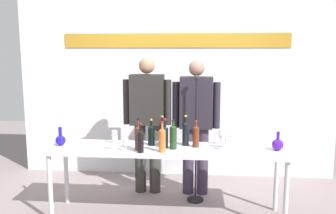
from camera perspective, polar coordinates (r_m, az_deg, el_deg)
name	(u,v)px	position (r m, az deg, el deg)	size (l,w,h in m)	color
back_wall	(176,72)	(5.16, 1.20, 5.57)	(4.53, 0.11, 3.00)	silver
display_table	(167,153)	(3.91, -0.19, -7.38)	(2.56, 0.56, 0.77)	silver
decanter_blue_left	(61,140)	(4.15, -16.66, -4.97)	(0.11, 0.11, 0.21)	#1C15BB
decanter_blue_right	(278,144)	(3.95, 16.99, -5.67)	(0.12, 0.12, 0.20)	#471791
presenter_left	(147,116)	(4.52, -3.31, -1.50)	(0.61, 0.22, 1.73)	#302F29
presenter_right	(196,119)	(4.48, 4.46, -1.93)	(0.59, 0.22, 1.70)	#352C3D
wine_bottle_0	(141,140)	(3.70, -4.38, -5.30)	(0.06, 0.06, 0.31)	black
wine_bottle_1	(186,133)	(3.96, 2.81, -4.10)	(0.07, 0.07, 0.34)	black
wine_bottle_2	(173,136)	(3.82, 0.84, -4.63)	(0.07, 0.07, 0.32)	#1C3919
wine_bottle_3	(138,137)	(3.80, -4.75, -4.77)	(0.08, 0.08, 0.34)	#45271A
wine_bottle_4	(196,136)	(3.91, 4.45, -4.54)	(0.07, 0.07, 0.30)	#562510
wine_bottle_5	(162,139)	(3.70, -0.93, -5.15)	(0.07, 0.07, 0.32)	#CE6126
wine_bottle_6	(165,136)	(3.85, -0.48, -4.61)	(0.07, 0.07, 0.32)	black
wine_bottle_7	(162,132)	(4.02, -0.93, -3.94)	(0.07, 0.07, 0.32)	black
wine_bottle_8	(151,134)	(3.97, -2.67, -4.37)	(0.08, 0.08, 0.30)	black
wine_glass_left_0	(115,135)	(4.09, -8.47, -4.37)	(0.06, 0.06, 0.15)	white
wine_glass_left_1	(126,142)	(3.76, -6.72, -5.54)	(0.06, 0.06, 0.14)	white
wine_glass_left_2	(115,140)	(3.81, -8.44, -5.12)	(0.06, 0.06, 0.16)	white
wine_glass_right_0	(223,139)	(3.91, 8.75, -4.99)	(0.07, 0.07, 0.15)	white
wine_glass_right_1	(232,139)	(3.88, 10.15, -5.03)	(0.06, 0.06, 0.16)	white
wine_glass_right_2	(222,134)	(4.03, 8.54, -4.27)	(0.07, 0.07, 0.17)	white
wine_glass_right_3	(227,141)	(3.80, 9.39, -5.38)	(0.06, 0.06, 0.15)	white
microphone_stand	(196,160)	(4.36, 4.43, -8.36)	(0.20, 0.20, 1.53)	black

